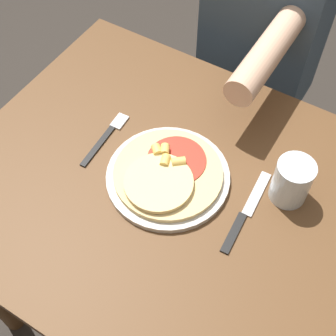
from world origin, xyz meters
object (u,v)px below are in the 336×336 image
object	(u,v)px
dining_table	(170,217)
drinking_glass	(292,181)
knife	(246,212)
person_diner	(262,41)
plate	(168,177)
pizza	(166,174)
fork	(107,136)

from	to	relation	value
dining_table	drinking_glass	xyz separation A→B (m)	(0.22, 0.11, 0.19)
knife	person_diner	bearing A→B (deg)	110.63
dining_table	person_diner	bearing A→B (deg)	94.54
dining_table	knife	distance (m)	0.22
plate	knife	xyz separation A→B (m)	(0.18, 0.01, -0.00)
person_diner	knife	bearing A→B (deg)	-69.37
knife	drinking_glass	xyz separation A→B (m)	(0.06, 0.09, 0.05)
pizza	person_diner	size ratio (longest dim) A/B	0.20
fork	person_diner	distance (m)	0.58
plate	knife	size ratio (longest dim) A/B	1.23
pizza	person_diner	bearing A→B (deg)	93.03
pizza	fork	xyz separation A→B (m)	(-0.18, 0.03, -0.02)
knife	drinking_glass	world-z (taller)	drinking_glass
drinking_glass	pizza	bearing A→B (deg)	-156.95
pizza	knife	distance (m)	0.19
person_diner	plate	bearing A→B (deg)	-86.87
dining_table	pizza	world-z (taller)	pizza
drinking_glass	fork	bearing A→B (deg)	-170.69
plate	person_diner	size ratio (longest dim) A/B	0.23
plate	fork	world-z (taller)	plate
pizza	plate	bearing A→B (deg)	81.77
knife	fork	bearing A→B (deg)	177.28
dining_table	knife	size ratio (longest dim) A/B	4.30
dining_table	knife	world-z (taller)	knife
plate	person_diner	distance (m)	0.59
fork	person_diner	bearing A→B (deg)	74.71
pizza	drinking_glass	world-z (taller)	drinking_glass
dining_table	fork	bearing A→B (deg)	167.89
pizza	drinking_glass	size ratio (longest dim) A/B	2.29
knife	plate	bearing A→B (deg)	-176.93
dining_table	plate	world-z (taller)	plate
drinking_glass	knife	bearing A→B (deg)	-122.56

